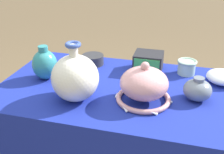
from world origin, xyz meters
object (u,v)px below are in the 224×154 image
at_px(mosaic_tile_box, 148,62).
at_px(jar_round_teal, 45,64).
at_px(cup_wide_celadon, 187,67).
at_px(vase_tall_bulbous, 75,78).
at_px(pot_squat_charcoal, 93,60).
at_px(jar_round_slate, 197,90).
at_px(bowl_shallow_porcelain, 223,77).
at_px(vase_dome_bell, 144,86).

xyz_separation_m(mosaic_tile_box, jar_round_teal, (-0.48, -0.23, 0.03)).
bearing_deg(cup_wide_celadon, jar_round_teal, -160.72).
relative_size(vase_tall_bulbous, cup_wide_celadon, 2.57).
xyz_separation_m(vase_tall_bulbous, jar_round_teal, (-0.22, 0.15, -0.03)).
bearing_deg(jar_round_teal, pot_squat_charcoal, 53.76).
bearing_deg(vase_tall_bulbous, jar_round_slate, 14.51).
distance_m(bowl_shallow_porcelain, jar_round_teal, 0.87).
xyz_separation_m(vase_tall_bulbous, vase_dome_bell, (0.29, 0.06, -0.03)).
bearing_deg(cup_wide_celadon, pot_squat_charcoal, -179.40).
relative_size(pot_squat_charcoal, jar_round_slate, 0.99).
xyz_separation_m(bowl_shallow_porcelain, jar_round_teal, (-0.85, -0.18, 0.05)).
distance_m(bowl_shallow_porcelain, cup_wide_celadon, 0.18).
distance_m(mosaic_tile_box, cup_wide_celadon, 0.20).
xyz_separation_m(vase_dome_bell, jar_round_teal, (-0.51, 0.09, 0.00)).
xyz_separation_m(bowl_shallow_porcelain, pot_squat_charcoal, (-0.68, 0.06, -0.00)).
height_order(vase_dome_bell, bowl_shallow_porcelain, vase_dome_bell).
bearing_deg(jar_round_teal, vase_tall_bulbous, -34.26).
relative_size(jar_round_teal, pot_squat_charcoal, 1.42).
relative_size(vase_tall_bulbous, pot_squat_charcoal, 2.15).
bearing_deg(jar_round_slate, vase_dome_bell, -162.05).
distance_m(vase_tall_bulbous, bowl_shallow_porcelain, 0.71).
bearing_deg(jar_round_slate, bowl_shallow_porcelain, 58.55).
xyz_separation_m(jar_round_teal, jar_round_slate, (0.73, -0.02, -0.03)).
xyz_separation_m(bowl_shallow_porcelain, cup_wide_celadon, (-0.17, 0.06, 0.01)).
xyz_separation_m(mosaic_tile_box, cup_wide_celadon, (0.20, 0.01, -0.01)).
distance_m(vase_dome_bell, jar_round_teal, 0.52).
xyz_separation_m(vase_dome_bell, jar_round_slate, (0.22, 0.07, -0.02)).
bearing_deg(vase_dome_bell, vase_tall_bulbous, -168.23).
relative_size(vase_tall_bulbous, jar_round_teal, 1.52).
height_order(jar_round_slate, cup_wide_celadon, jar_round_slate).
relative_size(mosaic_tile_box, bowl_shallow_porcelain, 0.96).
bearing_deg(vase_dome_bell, pot_squat_charcoal, 136.20).
distance_m(jar_round_teal, cup_wide_celadon, 0.72).
relative_size(jar_round_slate, cup_wide_celadon, 1.21).
height_order(bowl_shallow_porcelain, jar_round_teal, jar_round_teal).
height_order(jar_round_teal, jar_round_slate, jar_round_teal).
distance_m(bowl_shallow_porcelain, pot_squat_charcoal, 0.68).
height_order(mosaic_tile_box, jar_round_teal, jar_round_teal).
bearing_deg(cup_wide_celadon, bowl_shallow_porcelain, -19.52).
bearing_deg(vase_dome_bell, cup_wide_celadon, 62.64).
bearing_deg(bowl_shallow_porcelain, vase_dome_bell, -141.85).
bearing_deg(jar_round_teal, mosaic_tile_box, 25.36).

